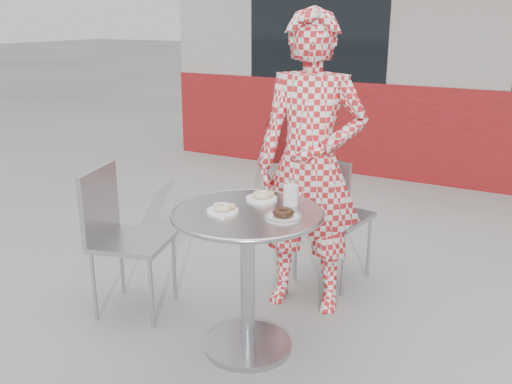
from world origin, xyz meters
The scene contains 10 objects.
ground centered at (0.00, 0.00, 0.00)m, with size 60.00×60.00×0.00m, color #9B9893.
storefront centered at (0.00, 5.56, 1.49)m, with size 6.02×4.55×3.00m.
bistro_table centered at (0.02, 0.02, 0.58)m, with size 0.76×0.76×0.77m.
chair_far centered at (0.08, 1.00, 0.27)m, with size 0.46×0.47×0.86m.
chair_left centered at (-0.78, 0.06, 0.26)m, with size 0.51×0.51×0.86m.
seated_person centered at (0.07, 0.64, 0.87)m, with size 0.63×0.41×1.73m, color red.
plate_far centered at (-0.01, 0.22, 0.78)m, with size 0.16×0.16×0.04m.
plate_near centered at (-0.08, -0.04, 0.78)m, with size 0.16×0.16×0.04m.
plate_checker centered at (0.21, 0.02, 0.78)m, with size 0.18×0.18×0.05m.
milk_cup centered at (0.16, 0.21, 0.82)m, with size 0.08×0.08×0.13m.
Camera 1 is at (1.34, -2.25, 1.68)m, focal length 40.00 mm.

